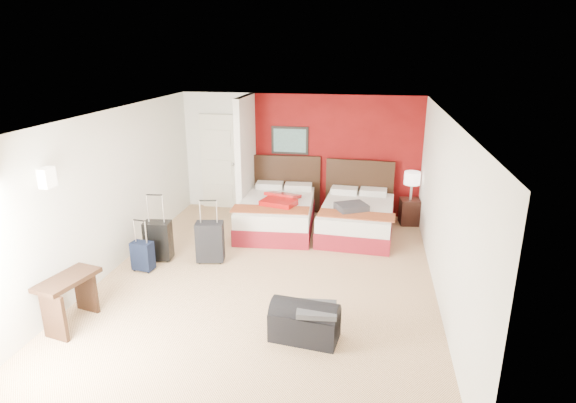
% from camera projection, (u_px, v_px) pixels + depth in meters
% --- Properties ---
extents(ground, '(6.50, 6.50, 0.00)m').
position_uv_depth(ground, '(268.00, 278.00, 7.34)').
color(ground, '#D5AF83').
rests_on(ground, ground).
extents(room_walls, '(5.02, 6.52, 2.50)m').
position_uv_depth(room_walls, '(207.00, 173.00, 8.51)').
color(room_walls, white).
rests_on(room_walls, ground).
extents(red_accent_panel, '(3.50, 0.04, 2.50)m').
position_uv_depth(red_accent_panel, '(335.00, 156.00, 9.86)').
color(red_accent_panel, maroon).
rests_on(red_accent_panel, ground).
extents(partition_wall, '(0.12, 1.20, 2.50)m').
position_uv_depth(partition_wall, '(246.00, 159.00, 9.56)').
color(partition_wall, silver).
rests_on(partition_wall, ground).
extents(entry_door, '(0.82, 0.06, 2.05)m').
position_uv_depth(entry_door, '(220.00, 162.00, 10.31)').
color(entry_door, silver).
rests_on(entry_door, ground).
extents(bed_left, '(1.51, 2.06, 0.59)m').
position_uv_depth(bed_left, '(277.00, 215.00, 9.24)').
color(bed_left, white).
rests_on(bed_left, ground).
extents(bed_right, '(1.44, 1.97, 0.57)m').
position_uv_depth(bed_right, '(357.00, 220.00, 9.00)').
color(bed_right, white).
rests_on(bed_right, ground).
extents(red_suitcase_open, '(0.83, 0.99, 0.11)m').
position_uv_depth(red_suitcase_open, '(281.00, 199.00, 9.02)').
color(red_suitcase_open, '#A70E0E').
rests_on(red_suitcase_open, bed_left).
extents(jacket_bundle, '(0.67, 0.62, 0.13)m').
position_uv_depth(jacket_bundle, '(351.00, 207.00, 8.63)').
color(jacket_bundle, '#3A3A3F').
rests_on(jacket_bundle, bed_right).
extents(nightstand, '(0.41, 0.41, 0.52)m').
position_uv_depth(nightstand, '(409.00, 212.00, 9.53)').
color(nightstand, black).
rests_on(nightstand, ground).
extents(table_lamp, '(0.36, 0.36, 0.56)m').
position_uv_depth(table_lamp, '(412.00, 186.00, 9.36)').
color(table_lamp, silver).
rests_on(table_lamp, nightstand).
extents(suitcase_black, '(0.45, 0.31, 0.64)m').
position_uv_depth(suitcase_black, '(158.00, 242.00, 7.89)').
color(suitcase_black, black).
rests_on(suitcase_black, ground).
extents(suitcase_charcoal, '(0.49, 0.35, 0.66)m').
position_uv_depth(suitcase_charcoal, '(210.00, 243.00, 7.82)').
color(suitcase_charcoal, black).
rests_on(suitcase_charcoal, ground).
extents(suitcase_navy, '(0.35, 0.24, 0.45)m').
position_uv_depth(suitcase_navy, '(143.00, 257.00, 7.53)').
color(suitcase_navy, black).
rests_on(suitcase_navy, ground).
extents(duffel_bag, '(0.87, 0.54, 0.41)m').
position_uv_depth(duffel_bag, '(305.00, 323.00, 5.77)').
color(duffel_bag, black).
rests_on(duffel_bag, ground).
extents(jacket_draped, '(0.50, 0.43, 0.06)m').
position_uv_depth(jacket_draped, '(317.00, 309.00, 5.62)').
color(jacket_draped, '#393A3F').
rests_on(jacket_draped, duffel_bag).
extents(desk, '(0.56, 0.86, 0.66)m').
position_uv_depth(desk, '(71.00, 301.00, 6.03)').
color(desk, black).
rests_on(desk, ground).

